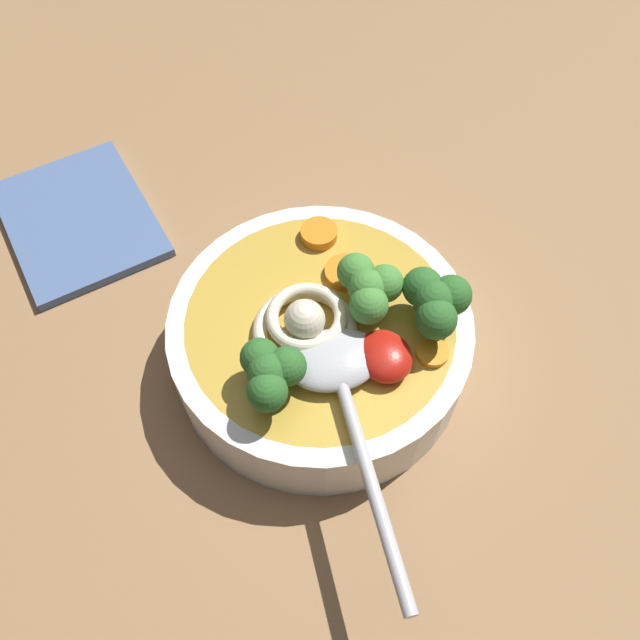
{
  "coord_description": "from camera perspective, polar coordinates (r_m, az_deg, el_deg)",
  "views": [
    {
      "loc": [
        -22.18,
        6.74,
        43.63
      ],
      "look_at": [
        -1.03,
        -2.83,
        8.04
      ],
      "focal_mm": 36.55,
      "sensor_mm": 36.0,
      "label": 1
    }
  ],
  "objects": [
    {
      "name": "table_slab",
      "position": [
        0.48,
        -3.59,
        -4.49
      ],
      "size": [
        111.27,
        111.27,
        3.0
      ],
      "primitive_type": "cube",
      "color": "#936D47",
      "rests_on": "ground"
    },
    {
      "name": "soup_bowl",
      "position": [
        0.45,
        0.0,
        -1.71
      ],
      "size": [
        20.18,
        20.18,
        5.03
      ],
      "color": "white",
      "rests_on": "table_slab"
    },
    {
      "name": "noodle_pile",
      "position": [
        0.41,
        -1.3,
        -0.36
      ],
      "size": [
        7.4,
        7.26,
        2.98
      ],
      "color": "beige",
      "rests_on": "soup_bowl"
    },
    {
      "name": "soup_spoon",
      "position": [
        0.39,
        1.75,
        -5.19
      ],
      "size": [
        17.53,
        6.69,
        1.6
      ],
      "rotation": [
        0.0,
        0.0,
        2.96
      ],
      "color": "#B7B7BC",
      "rests_on": "soup_bowl"
    },
    {
      "name": "chili_sauce_dollop",
      "position": [
        0.4,
        5.65,
        -3.17
      ],
      "size": [
        3.8,
        3.42,
        1.71
      ],
      "primitive_type": "ellipsoid",
      "color": "#B2190F",
      "rests_on": "soup_bowl"
    },
    {
      "name": "broccoli_floret_left",
      "position": [
        0.41,
        10.08,
        1.66
      ],
      "size": [
        5.09,
        4.38,
        4.02
      ],
      "color": "#7A9E60",
      "rests_on": "soup_bowl"
    },
    {
      "name": "broccoli_floret_beside_noodles",
      "position": [
        0.41,
        4.37,
        2.74
      ],
      "size": [
        4.82,
        4.15,
        3.81
      ],
      "color": "#7A9E60",
      "rests_on": "soup_bowl"
    },
    {
      "name": "broccoli_floret_beside_chili",
      "position": [
        0.38,
        -4.38,
        -4.59
      ],
      "size": [
        4.7,
        4.04,
        3.71
      ],
      "color": "#7A9E60",
      "rests_on": "soup_bowl"
    },
    {
      "name": "carrot_slice_near_spoon",
      "position": [
        0.42,
        9.8,
        -2.82
      ],
      "size": [
        2.08,
        2.08,
        0.44
      ],
      "primitive_type": "cylinder",
      "color": "orange",
      "rests_on": "soup_bowl"
    },
    {
      "name": "carrot_slice_rear",
      "position": [
        0.44,
        2.26,
        4.2
      ],
      "size": [
        2.87,
        2.87,
        0.57
      ],
      "primitive_type": "cylinder",
      "color": "orange",
      "rests_on": "soup_bowl"
    },
    {
      "name": "carrot_slice_front",
      "position": [
        0.46,
        -0.1,
        7.57
      ],
      "size": [
        2.62,
        2.62,
        0.78
      ],
      "primitive_type": "cylinder",
      "color": "orange",
      "rests_on": "soup_bowl"
    },
    {
      "name": "folded_napkin",
      "position": [
        0.58,
        -20.34,
        8.27
      ],
      "size": [
        15.35,
        12.31,
        0.8
      ],
      "primitive_type": "cube",
      "rotation": [
        0.0,
        0.0,
        0.1
      ],
      "color": "#4C6693",
      "rests_on": "table_slab"
    }
  ]
}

